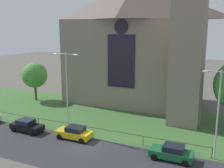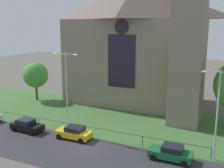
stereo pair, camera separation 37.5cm
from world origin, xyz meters
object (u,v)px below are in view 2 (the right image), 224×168
object	(u,v)px
parked_car_yellow	(74,133)
streetlamp_near	(66,84)
church_building	(139,42)
streetlamp_far	(218,105)
tree_left_far	(36,75)
parked_car_green	(171,153)
parked_car_black	(27,125)

from	to	relation	value
parked_car_yellow	streetlamp_near	bearing A→B (deg)	-38.95
church_building	streetlamp_far	distance (m)	21.96
church_building	parked_car_yellow	distance (m)	20.29
tree_left_far	parked_car_yellow	world-z (taller)	tree_left_far
church_building	streetlamp_near	world-z (taller)	church_building
parked_car_green	streetlamp_far	bearing A→B (deg)	-154.92
streetlamp_far	parked_car_yellow	size ratio (longest dim) A/B	2.12
church_building	parked_car_yellow	size ratio (longest dim) A/B	6.16
tree_left_far	parked_car_black	size ratio (longest dim) A/B	1.57
streetlamp_far	parked_car_black	size ratio (longest dim) A/B	2.09
tree_left_far	streetlamp_far	distance (m)	32.44
streetlamp_far	parked_car_green	bearing A→B (deg)	-154.95
church_building	parked_car_black	world-z (taller)	church_building
church_building	parked_car_yellow	bearing A→B (deg)	-94.75
tree_left_far	streetlamp_near	world-z (taller)	streetlamp_near
church_building	parked_car_black	bearing A→B (deg)	-113.92
streetlamp_far	parked_car_green	world-z (taller)	streetlamp_far
parked_car_yellow	church_building	bearing A→B (deg)	-95.44
streetlamp_near	parked_car_yellow	xyz separation A→B (m)	(1.76, -1.39, -5.39)
parked_car_black	parked_car_green	xyz separation A→B (m)	(18.07, 0.07, 0.00)
tree_left_far	streetlamp_far	world-z (taller)	streetlamp_far
tree_left_far	parked_car_black	bearing A→B (deg)	-54.52
streetlamp_near	parked_car_yellow	world-z (taller)	streetlamp_near
streetlamp_near	parked_car_green	xyz separation A→B (m)	(13.19, -1.79, -5.39)
streetlamp_far	parked_car_yellow	world-z (taller)	streetlamp_far
streetlamp_near	streetlamp_far	world-z (taller)	streetlamp_near
streetlamp_far	parked_car_black	bearing A→B (deg)	-175.14
streetlamp_far	parked_car_yellow	distance (m)	16.08
tree_left_far	parked_car_green	size ratio (longest dim) A/B	1.60
tree_left_far	parked_car_green	world-z (taller)	tree_left_far
tree_left_far	streetlamp_far	bearing A→B (deg)	-18.83
tree_left_far	streetlamp_near	size ratio (longest dim) A/B	0.68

